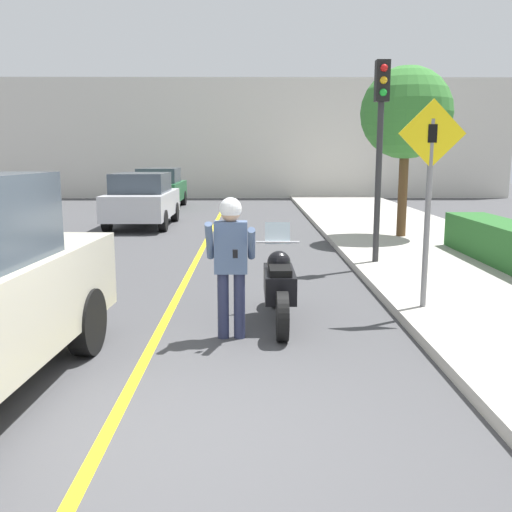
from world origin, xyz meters
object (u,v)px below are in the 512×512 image
(crossing_sign, at_px, (429,185))
(traffic_light, at_px, (381,124))
(parked_car_silver, at_px, (142,199))
(parked_car_green, at_px, (160,188))
(motorcycle, at_px, (279,286))
(person_biker, at_px, (231,253))
(street_tree, at_px, (406,114))

(crossing_sign, relative_size, traffic_light, 0.74)
(traffic_light, distance_m, parked_car_silver, 9.25)
(parked_car_silver, distance_m, parked_car_green, 6.32)
(parked_car_silver, bearing_deg, motorcycle, -70.08)
(motorcycle, distance_m, person_biker, 1.09)
(person_biker, height_order, parked_car_green, person_biker)
(traffic_light, bearing_deg, street_tree, 68.25)
(person_biker, bearing_deg, street_tree, 62.39)
(traffic_light, xyz_separation_m, parked_car_silver, (-5.91, 6.84, -1.96))
(traffic_light, relative_size, parked_car_green, 0.92)
(traffic_light, xyz_separation_m, street_tree, (1.45, 3.63, 0.45))
(person_biker, xyz_separation_m, crossing_sign, (2.66, 0.95, 0.77))
(motorcycle, bearing_deg, person_biker, -132.01)
(street_tree, height_order, parked_car_green, street_tree)
(motorcycle, distance_m, traffic_light, 4.82)
(street_tree, xyz_separation_m, parked_car_silver, (-7.36, 3.21, -2.41))
(person_biker, height_order, parked_car_silver, person_biker)
(motorcycle, height_order, person_biker, person_biker)
(parked_car_silver, bearing_deg, traffic_light, -49.16)
(traffic_light, distance_m, parked_car_green, 14.73)
(parked_car_silver, xyz_separation_m, parked_car_green, (-0.44, 6.31, 0.00))
(person_biker, relative_size, crossing_sign, 0.62)
(motorcycle, distance_m, parked_car_green, 17.35)
(parked_car_green, bearing_deg, crossing_sign, -69.20)
(motorcycle, xyz_separation_m, parked_car_silver, (-3.81, 10.51, 0.35))
(person_biker, xyz_separation_m, parked_car_silver, (-3.18, 11.20, -0.22))
(traffic_light, height_order, street_tree, street_tree)
(parked_car_green, bearing_deg, motorcycle, -75.82)
(crossing_sign, relative_size, parked_car_silver, 0.68)
(parked_car_silver, height_order, parked_car_green, same)
(motorcycle, height_order, crossing_sign, crossing_sign)
(crossing_sign, distance_m, parked_car_silver, 11.84)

